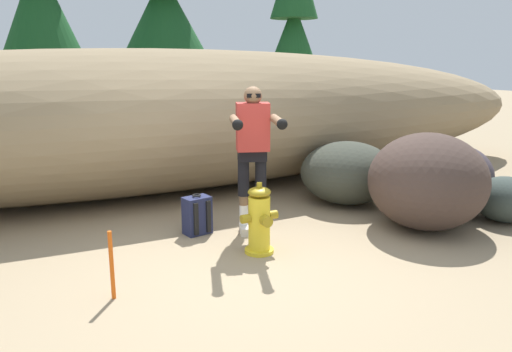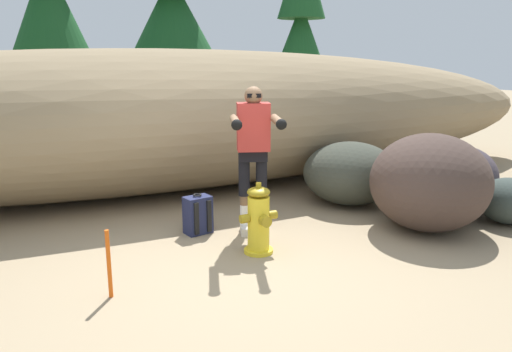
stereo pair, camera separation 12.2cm
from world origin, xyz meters
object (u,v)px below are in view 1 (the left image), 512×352
(spare_backpack, at_px, (197,215))
(boulder_small, at_px, (347,173))
(boulder_outlier, at_px, (505,199))
(fire_hydrant, at_px, (259,221))
(boulder_large, at_px, (427,181))
(boulder_mid, at_px, (456,177))
(survey_stake, at_px, (112,265))
(utility_worker, at_px, (253,142))

(spare_backpack, height_order, boulder_small, boulder_small)
(boulder_small, bearing_deg, boulder_outlier, -50.53)
(fire_hydrant, distance_m, boulder_small, 2.26)
(boulder_large, bearing_deg, boulder_mid, 24.13)
(spare_backpack, xyz_separation_m, boulder_outlier, (3.61, -1.26, 0.07))
(boulder_small, relative_size, survey_stake, 2.19)
(spare_backpack, bearing_deg, boulder_large, -122.90)
(spare_backpack, bearing_deg, utility_worker, -127.50)
(utility_worker, height_order, survey_stake, utility_worker)
(utility_worker, xyz_separation_m, boulder_small, (1.75, 0.57, -0.65))
(spare_backpack, xyz_separation_m, survey_stake, (-1.18, -1.23, 0.08))
(boulder_mid, bearing_deg, fire_hydrant, -174.71)
(boulder_large, relative_size, boulder_mid, 1.36)
(boulder_outlier, bearing_deg, survey_stake, 179.72)
(utility_worker, distance_m, survey_stake, 2.15)
(fire_hydrant, distance_m, survey_stake, 1.62)
(boulder_large, height_order, boulder_outlier, boulder_large)
(fire_hydrant, xyz_separation_m, spare_backpack, (-0.39, 0.85, -0.13))
(boulder_large, relative_size, survey_stake, 2.52)
(utility_worker, bearing_deg, boulder_outlier, 91.41)
(boulder_small, distance_m, boulder_outlier, 2.01)
(fire_hydrant, bearing_deg, boulder_large, -3.74)
(boulder_large, relative_size, boulder_small, 1.15)
(boulder_large, distance_m, boulder_small, 1.31)
(survey_stake, bearing_deg, utility_worker, 28.31)
(boulder_large, distance_m, boulder_outlier, 1.13)
(boulder_mid, relative_size, boulder_small, 0.85)
(fire_hydrant, bearing_deg, survey_stake, -166.25)
(boulder_large, height_order, survey_stake, boulder_large)
(fire_hydrant, bearing_deg, spare_backpack, 114.42)
(fire_hydrant, relative_size, boulder_mid, 0.68)
(boulder_small, height_order, survey_stake, boulder_small)
(fire_hydrant, bearing_deg, boulder_small, 30.38)
(fire_hydrant, distance_m, boulder_mid, 3.13)
(fire_hydrant, relative_size, boulder_large, 0.50)
(boulder_large, xyz_separation_m, survey_stake, (-3.72, -0.24, -0.27))
(spare_backpack, xyz_separation_m, boulder_mid, (3.50, -0.56, 0.21))
(fire_hydrant, distance_m, utility_worker, 0.95)
(utility_worker, relative_size, spare_backpack, 3.60)
(boulder_outlier, bearing_deg, boulder_large, 165.97)
(spare_backpack, bearing_deg, boulder_small, -94.50)
(boulder_large, distance_m, survey_stake, 3.74)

